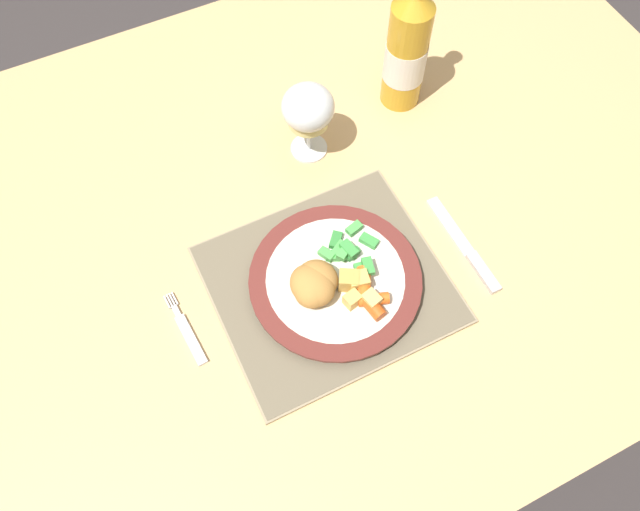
# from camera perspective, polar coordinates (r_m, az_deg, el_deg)

# --- Properties ---
(ground_plane) EXTENTS (6.00, 6.00, 0.00)m
(ground_plane) POSITION_cam_1_polar(r_m,az_deg,el_deg) (1.65, -1.60, -10.23)
(ground_plane) COLOR #383333
(dining_table) EXTENTS (1.50, 1.01, 0.74)m
(dining_table) POSITION_cam_1_polar(r_m,az_deg,el_deg) (1.03, -2.51, 1.29)
(dining_table) COLOR tan
(dining_table) RESTS_ON ground
(placemat) EXTENTS (0.33, 0.29, 0.01)m
(placemat) POSITION_cam_1_polar(r_m,az_deg,el_deg) (0.91, 0.84, -2.58)
(placemat) COLOR gray
(placemat) RESTS_ON dining_table
(dinner_plate) EXTENTS (0.25, 0.25, 0.02)m
(dinner_plate) POSITION_cam_1_polar(r_m,az_deg,el_deg) (0.90, 1.40, -2.32)
(dinner_plate) COLOR silver
(dinner_plate) RESTS_ON placemat
(breaded_croquettes) EXTENTS (0.09, 0.09, 0.04)m
(breaded_croquettes) POSITION_cam_1_polar(r_m,az_deg,el_deg) (0.86, -0.54, -2.62)
(breaded_croquettes) COLOR #B77F3D
(breaded_croquettes) RESTS_ON dinner_plate
(green_beans_pile) EXTENTS (0.09, 0.09, 0.02)m
(green_beans_pile) POSITION_cam_1_polar(r_m,az_deg,el_deg) (0.90, 2.62, 0.44)
(green_beans_pile) COLOR green
(green_beans_pile) RESTS_ON dinner_plate
(glazed_carrots) EXTENTS (0.05, 0.08, 0.02)m
(glazed_carrots) POSITION_cam_1_polar(r_m,az_deg,el_deg) (0.87, 4.46, -3.60)
(glazed_carrots) COLOR orange
(glazed_carrots) RESTS_ON dinner_plate
(fork) EXTENTS (0.02, 0.12, 0.01)m
(fork) POSITION_cam_1_polar(r_m,az_deg,el_deg) (0.90, -11.98, -7.01)
(fork) COLOR silver
(fork) RESTS_ON dining_table
(table_knife) EXTENTS (0.02, 0.18, 0.01)m
(table_knife) POSITION_cam_1_polar(r_m,az_deg,el_deg) (0.96, 13.46, 0.30)
(table_knife) COLOR silver
(table_knife) RESTS_ON dining_table
(wine_glass) EXTENTS (0.08, 0.08, 0.14)m
(wine_glass) POSITION_cam_1_polar(r_m,az_deg,el_deg) (0.97, -1.09, 13.16)
(wine_glass) COLOR silver
(wine_glass) RESTS_ON dining_table
(bottle) EXTENTS (0.07, 0.07, 0.29)m
(bottle) POSITION_cam_1_polar(r_m,az_deg,el_deg) (1.05, 7.94, 18.16)
(bottle) COLOR gold
(bottle) RESTS_ON dining_table
(roast_potatoes) EXTENTS (0.05, 0.07, 0.03)m
(roast_potatoes) POSITION_cam_1_polar(r_m,az_deg,el_deg) (0.87, 3.38, -2.95)
(roast_potatoes) COLOR #E5BC66
(roast_potatoes) RESTS_ON dinner_plate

